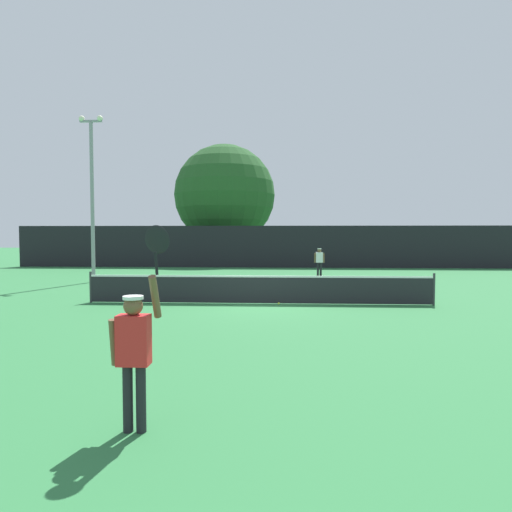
{
  "coord_description": "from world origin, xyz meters",
  "views": [
    {
      "loc": [
        0.7,
        -15.08,
        2.37
      ],
      "look_at": [
        -0.31,
        4.01,
        1.43
      ],
      "focal_mm": 31.42,
      "sensor_mm": 36.0,
      "label": 1
    }
  ],
  "objects_px": {
    "player_receiving": "(319,259)",
    "large_tree": "(225,195)",
    "tennis_ball": "(279,303)",
    "parked_car_near": "(184,253)",
    "player_serving": "(135,342)",
    "light_pole": "(92,188)"
  },
  "relations": [
    {
      "from": "player_receiving",
      "to": "light_pole",
      "type": "relative_size",
      "value": 0.19
    },
    {
      "from": "tennis_ball",
      "to": "large_tree",
      "type": "distance_m",
      "value": 23.22
    },
    {
      "from": "player_serving",
      "to": "light_pole",
      "type": "bearing_deg",
      "value": 114.49
    },
    {
      "from": "player_receiving",
      "to": "parked_car_near",
      "type": "bearing_deg",
      "value": -50.94
    },
    {
      "from": "player_serving",
      "to": "parked_car_near",
      "type": "xyz_separation_m",
      "value": [
        -6.48,
        32.75,
        -0.31
      ]
    },
    {
      "from": "player_serving",
      "to": "tennis_ball",
      "type": "distance_m",
      "value": 10.0
    },
    {
      "from": "player_receiving",
      "to": "large_tree",
      "type": "xyz_separation_m",
      "value": [
        -6.78,
        11.97,
        4.64
      ]
    },
    {
      "from": "tennis_ball",
      "to": "light_pole",
      "type": "bearing_deg",
      "value": 144.55
    },
    {
      "from": "player_serving",
      "to": "player_receiving",
      "type": "height_order",
      "value": "player_serving"
    },
    {
      "from": "large_tree",
      "to": "tennis_ball",
      "type": "bearing_deg",
      "value": -78.41
    },
    {
      "from": "player_serving",
      "to": "tennis_ball",
      "type": "height_order",
      "value": "player_serving"
    },
    {
      "from": "player_serving",
      "to": "large_tree",
      "type": "height_order",
      "value": "large_tree"
    },
    {
      "from": "player_serving",
      "to": "light_pole",
      "type": "relative_size",
      "value": 0.31
    },
    {
      "from": "player_serving",
      "to": "light_pole",
      "type": "height_order",
      "value": "light_pole"
    },
    {
      "from": "tennis_ball",
      "to": "player_serving",
      "type": "bearing_deg",
      "value": -99.8
    },
    {
      "from": "player_receiving",
      "to": "tennis_ball",
      "type": "relative_size",
      "value": 22.98
    },
    {
      "from": "large_tree",
      "to": "player_receiving",
      "type": "bearing_deg",
      "value": -60.49
    },
    {
      "from": "player_receiving",
      "to": "player_serving",
      "type": "bearing_deg",
      "value": 78.82
    },
    {
      "from": "player_receiving",
      "to": "parked_car_near",
      "type": "xyz_separation_m",
      "value": [
        -10.41,
        12.83,
        -0.17
      ]
    },
    {
      "from": "tennis_ball",
      "to": "large_tree",
      "type": "relative_size",
      "value": 0.01
    },
    {
      "from": "player_serving",
      "to": "parked_car_near",
      "type": "relative_size",
      "value": 0.58
    },
    {
      "from": "player_receiving",
      "to": "light_pole",
      "type": "distance_m",
      "value": 12.48
    }
  ]
}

